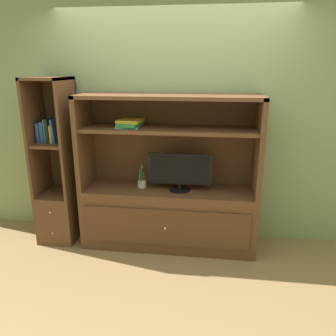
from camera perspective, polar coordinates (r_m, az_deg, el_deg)
ground_plane at (r=3.49m, az=-0.79°, el=-16.03°), size 8.00×8.00×0.00m
painted_rear_wall at (r=3.71m, az=0.82°, el=9.18°), size 6.00×0.10×2.80m
media_console at (r=3.61m, az=0.12°, el=-5.69°), size 1.86×0.54×1.64m
tv_monitor at (r=3.45m, az=2.07°, el=-0.55°), size 0.66×0.22×0.40m
potted_plant at (r=3.60m, az=-4.52°, el=-2.63°), size 0.09×0.11×0.26m
magazine_stack at (r=3.44m, az=-6.56°, el=7.67°), size 0.26×0.33×0.08m
bookshelf_tall at (r=3.93m, az=-18.32°, el=-3.21°), size 0.40×0.49×1.81m
upright_book_row at (r=3.78m, az=-19.93°, el=5.95°), size 0.20×0.18×0.25m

